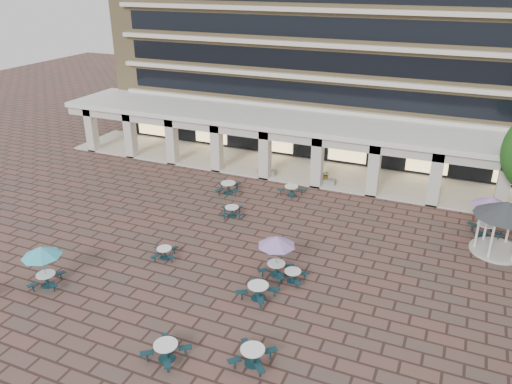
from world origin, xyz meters
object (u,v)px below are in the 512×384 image
picnic_table_2 (253,355)px  gazebo (505,215)px  picnic_table_1 (166,350)px  planter_left (267,170)px  planter_right (326,180)px

picnic_table_2 → gazebo: size_ratio=0.51×
picnic_table_2 → gazebo: (9.54, 13.97, 1.94)m
picnic_table_1 → planter_left: planter_left is taller
picnic_table_2 → planter_right: 19.84m
picnic_table_2 → gazebo: 17.03m
gazebo → planter_right: gazebo is taller
planter_right → gazebo: bearing=-25.6°
gazebo → planter_left: 17.88m
picnic_table_1 → planter_right: size_ratio=1.29×
planter_left → planter_right: 4.87m
picnic_table_1 → planter_right: (1.05, 20.86, -0.04)m
picnic_table_1 → picnic_table_2: size_ratio=1.10×
gazebo → planter_right: 13.41m
picnic_table_2 → planter_right: (-2.42, 19.69, -0.04)m
picnic_table_1 → planter_right: bearing=96.7°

